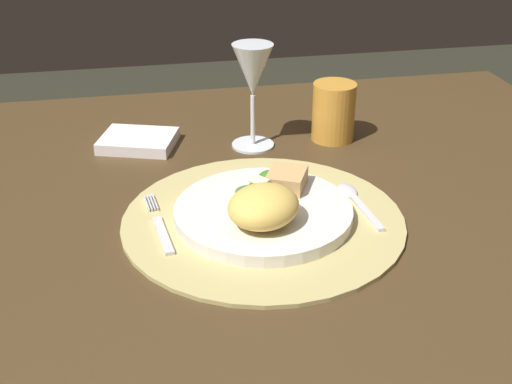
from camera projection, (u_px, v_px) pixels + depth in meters
The scene contains 11 objects.
dining_table at pixel (211, 273), 0.99m from camera, with size 1.42×1.01×0.70m.
placemat at pixel (263, 220), 0.90m from camera, with size 0.39×0.39×0.01m, color tan.
dinner_plate at pixel (263, 212), 0.90m from camera, with size 0.24×0.24×0.02m, color silver.
pasta_serving at pixel (264, 206), 0.84m from camera, with size 0.10×0.09×0.05m, color #E4BB55.
salad_greens at pixel (264, 186), 0.92m from camera, with size 0.09×0.09×0.03m.
bread_piece at pixel (287, 179), 0.94m from camera, with size 0.06×0.05×0.02m, color tan.
fork at pixel (159, 226), 0.88m from camera, with size 0.03×0.16×0.00m.
spoon at pixel (354, 198), 0.95m from camera, with size 0.03×0.14×0.01m.
napkin at pixel (138, 141), 1.12m from camera, with size 0.12×0.10×0.02m, color white.
wine_glass at pixel (253, 75), 1.07m from camera, with size 0.07×0.07×0.18m.
amber_tumbler at pixel (334, 112), 1.13m from camera, with size 0.07×0.07×0.10m, color gold.
Camera 1 is at (-0.09, -0.81, 1.16)m, focal length 46.21 mm.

